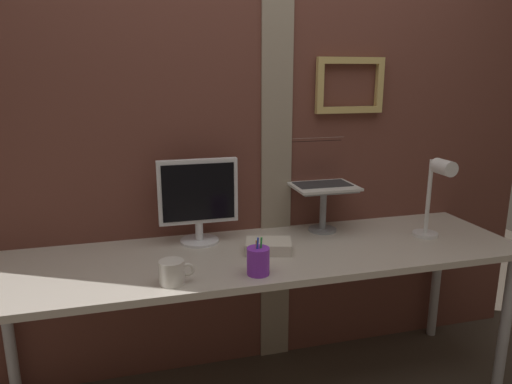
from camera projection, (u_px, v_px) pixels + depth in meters
name	position (u px, v px, depth m)	size (l,w,h in m)	color
brick_wall_back	(247.00, 121.00, 2.30)	(3.18, 0.16, 2.55)	brown
desk	(262.00, 266.00, 2.09)	(2.36, 0.64, 0.73)	beige
monitor	(198.00, 197.00, 2.14)	(0.36, 0.18, 0.39)	white
laptop_stand	(323.00, 202.00, 2.32)	(0.28, 0.22, 0.22)	gray
laptop	(319.00, 172.00, 2.35)	(0.31, 0.30, 0.23)	silver
desk_lamp	(436.00, 190.00, 2.18)	(0.12, 0.20, 0.39)	white
pen_cup	(258.00, 261.00, 1.83)	(0.09, 0.09, 0.16)	purple
coffee_mug	(172.00, 272.00, 1.75)	(0.13, 0.09, 0.09)	silver
paper_clutter_stack	(269.00, 246.00, 2.08)	(0.20, 0.14, 0.05)	silver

